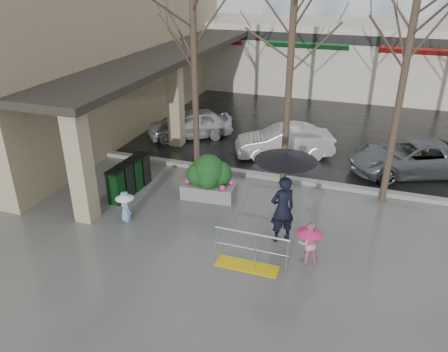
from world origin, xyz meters
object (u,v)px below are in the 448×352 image
Objects in this scene: child_blue at (125,203)px; car_b at (284,141)px; handrail at (250,255)px; news_boxes at (130,177)px; woman at (284,188)px; tree_west at (193,29)px; tree_mideast at (409,47)px; car_a at (190,124)px; tree_midwest at (293,28)px; planter at (209,177)px; car_c at (413,157)px; child_pink at (309,240)px.

child_blue is 0.26× the size of car_b.
car_b reaches higher than child_blue.
handrail is 0.94× the size of news_boxes.
woman reaches higher than child_blue.
tree_mideast is (6.50, 0.00, -0.22)m from tree_west.
car_a is 4.46m from car_b.
news_boxes is at bearing -164.97° from tree_mideast.
tree_midwest is 5.24m from planter.
news_boxes is 0.55× the size of car_a.
news_boxes is at bearing 151.75° from handrail.
tree_midwest is at bearing 22.33° from car_a.
car_a is at bearing 157.50° from tree_mideast.
woman is at bearing -78.96° from tree_midwest.
car_a is (-0.16, 5.56, 0.07)m from news_boxes.
news_boxes is at bearing -31.33° from car_a.
tree_mideast is (3.14, 4.80, 4.48)m from handrail.
tree_west is 3.36× the size of news_boxes.
car_b is at bearing 46.90° from car_a.
woman is 4.73m from child_blue.
handrail is 8.41m from car_c.
tree_midwest is (-0.16, 4.80, 4.86)m from handrail.
tree_midwest is at bearing -11.62° from car_b.
car_a is at bearing -117.89° from car_c.
tree_west is 4.78m from planter.
tree_mideast is 1.76× the size of car_a.
child_blue is at bearing -27.75° from child_pink.
tree_mideast reaches higher than handrail.
handrail is at bearing -51.67° from car_c.
planter is at bearing -69.05° from woman.
tree_midwest reaches higher than car_a.
car_c is (6.37, 4.16, -0.09)m from planter.
news_boxes is (-5.40, 1.17, -1.07)m from woman.
tree_midwest reaches higher than child_pink.
car_b is (-3.82, 2.62, -4.23)m from tree_mideast.
tree_west is 6.15m from woman.
car_c is (7.45, 2.55, -4.45)m from tree_west.
tree_midwest is 1.54× the size of car_c.
woman reaches higher than handrail.
tree_mideast is 1.43× the size of car_c.
car_b is 0.84× the size of car_c.
child_pink is 4.40m from planter.
handrail is at bearing -54.42° from planter.
handrail is 1.99m from woman.
woman is at bearing -31.86° from planter.
tree_west reaches higher than tree_mideast.
tree_mideast is at bearing 0.00° from tree_west.
tree_midwest is 5.32m from car_b.
car_c is at bearing 18.88° from tree_west.
tree_west reaches higher than car_a.
tree_mideast is 5.03m from car_c.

